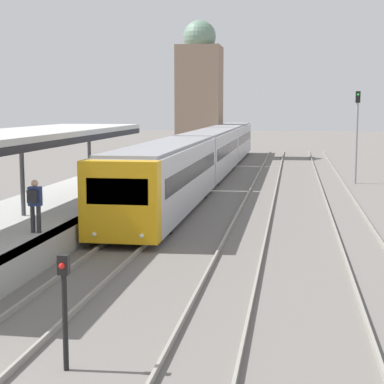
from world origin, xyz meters
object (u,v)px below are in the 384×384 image
Objects in this scene: train_near at (209,151)px; signal_post_near at (64,300)px; signal_mast_far at (357,127)px; person_on_platform at (35,202)px.

train_near reaches higher than signal_post_near.
signal_mast_far is at bearing 75.31° from signal_post_near.
person_on_platform is 25.15m from signal_mast_far.
signal_mast_far is at bearing 62.01° from person_on_platform.
signal_post_near is at bearing -64.12° from person_on_platform.
train_near is 21.51× the size of signal_post_near.
train_near is at bearing 92.88° from signal_post_near.
signal_mast_far is at bearing -14.64° from train_near.
person_on_platform is at bearing -95.18° from train_near.
signal_mast_far is (11.77, 22.15, 1.69)m from person_on_platform.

